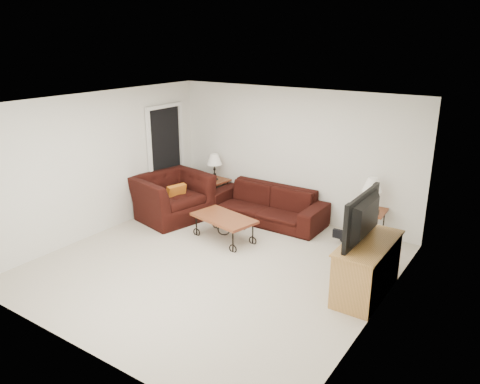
% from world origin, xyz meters
% --- Properties ---
extents(ground, '(5.00, 5.00, 0.00)m').
position_xyz_m(ground, '(0.00, 0.00, 0.00)').
color(ground, '#C1B3A5').
rests_on(ground, ground).
extents(wall_back, '(5.00, 0.02, 2.50)m').
position_xyz_m(wall_back, '(0.00, 2.50, 1.25)').
color(wall_back, white).
rests_on(wall_back, ground).
extents(wall_front, '(5.00, 0.02, 2.50)m').
position_xyz_m(wall_front, '(0.00, -2.50, 1.25)').
color(wall_front, white).
rests_on(wall_front, ground).
extents(wall_left, '(0.02, 5.00, 2.50)m').
position_xyz_m(wall_left, '(-2.50, 0.00, 1.25)').
color(wall_left, white).
rests_on(wall_left, ground).
extents(wall_right, '(0.02, 5.00, 2.50)m').
position_xyz_m(wall_right, '(2.50, 0.00, 1.25)').
color(wall_right, white).
rests_on(wall_right, ground).
extents(ceiling, '(5.00, 5.00, 0.00)m').
position_xyz_m(ceiling, '(0.00, 0.00, 2.50)').
color(ceiling, white).
rests_on(ceiling, wall_back).
extents(doorway, '(0.08, 0.94, 2.04)m').
position_xyz_m(doorway, '(-2.47, 1.65, 1.02)').
color(doorway, black).
rests_on(doorway, ground).
extents(sofa, '(2.28, 0.89, 0.67)m').
position_xyz_m(sofa, '(-0.28, 2.02, 0.33)').
color(sofa, black).
rests_on(sofa, ground).
extents(side_table_left, '(0.55, 0.55, 0.55)m').
position_xyz_m(side_table_left, '(-1.64, 2.20, 0.27)').
color(side_table_left, brown).
rests_on(side_table_left, ground).
extents(side_table_right, '(0.55, 0.55, 0.57)m').
position_xyz_m(side_table_right, '(1.66, 2.20, 0.28)').
color(side_table_right, brown).
rests_on(side_table_right, ground).
extents(lamp_left, '(0.34, 0.34, 0.55)m').
position_xyz_m(lamp_left, '(-1.64, 2.20, 0.82)').
color(lamp_left, black).
rests_on(lamp_left, side_table_left).
extents(lamp_right, '(0.34, 0.34, 0.57)m').
position_xyz_m(lamp_right, '(1.66, 2.20, 0.85)').
color(lamp_right, black).
rests_on(lamp_right, side_table_right).
extents(photo_frame_left, '(0.11, 0.02, 0.09)m').
position_xyz_m(photo_frame_left, '(-1.79, 2.05, 0.59)').
color(photo_frame_left, black).
rests_on(photo_frame_left, side_table_left).
extents(photo_frame_right, '(0.11, 0.03, 0.09)m').
position_xyz_m(photo_frame_right, '(1.81, 2.05, 0.62)').
color(photo_frame_right, black).
rests_on(photo_frame_right, side_table_right).
extents(coffee_table, '(1.23, 0.84, 0.42)m').
position_xyz_m(coffee_table, '(-0.44, 0.85, 0.21)').
color(coffee_table, brown).
rests_on(coffee_table, ground).
extents(armchair, '(1.43, 1.55, 0.86)m').
position_xyz_m(armchair, '(-1.88, 1.13, 0.43)').
color(armchair, black).
rests_on(armchair, ground).
extents(throw_pillow, '(0.19, 0.40, 0.39)m').
position_xyz_m(throw_pillow, '(-1.72, 1.08, 0.52)').
color(throw_pillow, '#B44F17').
rests_on(throw_pillow, armchair).
extents(tv_stand, '(0.54, 1.29, 0.77)m').
position_xyz_m(tv_stand, '(2.23, 0.48, 0.39)').
color(tv_stand, '#C18847').
rests_on(tv_stand, ground).
extents(television, '(0.15, 1.15, 0.66)m').
position_xyz_m(television, '(2.21, 0.48, 1.11)').
color(television, black).
rests_on(television, tv_stand).
extents(backpack, '(0.44, 0.39, 0.47)m').
position_xyz_m(backpack, '(1.32, 1.90, 0.24)').
color(backpack, black).
rests_on(backpack, ground).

